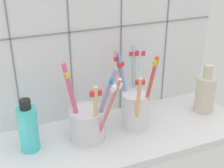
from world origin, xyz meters
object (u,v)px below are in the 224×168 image
at_px(toothbrush_cup_right, 135,105).
at_px(ceramic_vase, 205,93).
at_px(soap_bottle, 28,128).
at_px(toothbrush_cup_left, 88,121).

height_order(toothbrush_cup_right, ceramic_vase, toothbrush_cup_right).
bearing_deg(soap_bottle, ceramic_vase, -1.30).
bearing_deg(toothbrush_cup_right, soap_bottle, 178.36).
distance_m(toothbrush_cup_left, soap_bottle, 0.13).
bearing_deg(ceramic_vase, soap_bottle, 178.70).
height_order(toothbrush_cup_left, ceramic_vase, toothbrush_cup_left).
bearing_deg(soap_bottle, toothbrush_cup_left, -5.42).
distance_m(toothbrush_cup_right, ceramic_vase, 0.20).
relative_size(toothbrush_cup_left, ceramic_vase, 1.47).
height_order(toothbrush_cup_left, toothbrush_cup_right, toothbrush_cup_right).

